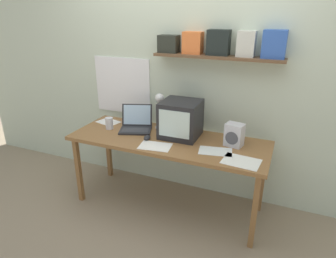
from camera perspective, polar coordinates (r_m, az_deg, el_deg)
The scene contains 13 objects.
ground_plane at distance 3.19m, azimuth 0.00°, elevation -14.13°, with size 12.00×12.00×0.00m, color gray.
back_wall at distance 3.05m, azimuth 3.48°, elevation 11.10°, with size 5.60×0.24×2.60m.
corner_desk at distance 2.85m, azimuth 0.00°, elevation -2.99°, with size 1.87×0.67×0.74m.
crt_monitor at distance 2.83m, azimuth 2.43°, elevation 1.91°, with size 0.36×0.36×0.35m.
laptop at distance 3.05m, azimuth -6.08°, elevation 1.07°, with size 0.39×0.37×0.23m.
desk_lamp at distance 2.96m, azimuth -1.58°, elevation 4.68°, with size 0.11×0.14×0.38m.
juice_glass at distance 3.10m, azimuth -11.12°, elevation 0.97°, with size 0.08×0.08×0.12m.
space_heater at distance 2.71m, azimuth 12.51°, elevation -1.11°, with size 0.17×0.15×0.21m.
computer_mouse at distance 2.81m, azimuth -4.01°, elevation -1.66°, with size 0.08×0.11×0.03m.
printed_handout at distance 2.61m, azimuth 9.01°, elevation -4.21°, with size 0.31×0.22×0.00m.
loose_paper_near_monitor at distance 3.30m, azimuth -11.29°, elevation 1.32°, with size 0.27×0.22×0.00m.
open_notebook at distance 2.48m, azimuth 13.77°, elevation -6.03°, with size 0.31×0.24×0.00m.
loose_paper_near_laptop at distance 2.67m, azimuth -2.46°, elevation -3.29°, with size 0.31×0.23×0.00m.
Camera 1 is at (1.00, -2.38, 1.88)m, focal length 32.00 mm.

